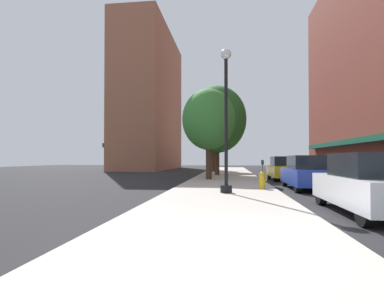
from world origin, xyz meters
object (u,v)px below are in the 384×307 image
parking_meter_near (263,169)px  tree_mid (209,120)px  car_white (370,185)px  tree_near (217,120)px  car_blue (307,173)px  tree_far (213,131)px  fire_hydrant (262,180)px  car_yellow (283,169)px  lamppost (226,117)px

parking_meter_near → tree_mid: tree_mid is taller
tree_mid → car_white: size_ratio=1.43×
tree_near → car_white: (4.82, -16.97, -4.03)m
parking_meter_near → tree_mid: size_ratio=0.21×
tree_mid → car_blue: 7.97m
tree_far → car_white: bearing=-76.9°
parking_meter_near → fire_hydrant: bearing=-96.4°
tree_near → car_yellow: bearing=-38.7°
tree_near → car_white: tree_near is taller
lamppost → tree_far: 20.26m
car_yellow → tree_far: bearing=115.1°
car_white → car_yellow: size_ratio=1.00×
tree_far → car_white: 24.77m
lamppost → tree_mid: bearing=99.1°
car_white → tree_mid: bearing=111.8°
tree_near → car_blue: 12.10m
tree_mid → car_blue: size_ratio=1.43×
fire_hydrant → tree_mid: (-2.89, 6.26, 3.64)m
parking_meter_near → tree_far: bearing=103.0°
lamppost → parking_meter_near: 5.40m
fire_hydrant → car_blue: car_blue is taller
lamppost → car_blue: 5.41m
tree_far → car_white: (5.55, -23.85, -3.72)m
car_white → car_blue: same height
fire_hydrant → car_blue: size_ratio=0.18×
car_white → car_yellow: bearing=88.0°
fire_hydrant → tree_near: size_ratio=0.10×
tree_far → tree_near: bearing=-83.9°
car_blue → tree_near: bearing=113.2°
lamppost → tree_near: tree_near is taller
tree_mid → car_yellow: tree_mid is taller
car_white → car_yellow: same height
fire_hydrant → parking_meter_near: 2.83m
car_blue → car_yellow: same height
tree_far → car_yellow: 12.66m
tree_near → car_blue: bearing=-65.0°
tree_mid → car_white: bearing=-66.2°
tree_mid → car_blue: bearing=-44.6°
parking_meter_near → car_yellow: (1.95, 4.88, -0.14)m
tree_far → car_blue: bearing=-72.1°
tree_near → tree_mid: tree_near is taller
parking_meter_near → tree_mid: bearing=132.6°
parking_meter_near → car_yellow: size_ratio=0.30×
lamppost → tree_far: (-1.67, 20.15, 1.33)m
parking_meter_near → tree_near: tree_near is taller
parking_meter_near → tree_far: tree_far is taller
tree_near → car_white: 18.09m
lamppost → car_white: lamppost is taller
tree_mid → parking_meter_near: bearing=-47.4°
parking_meter_near → car_blue: 2.53m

